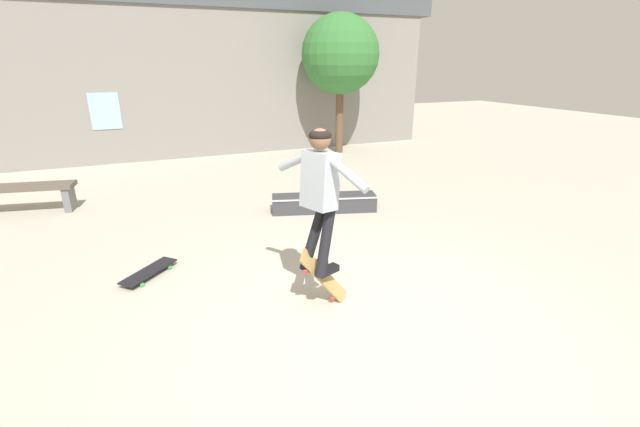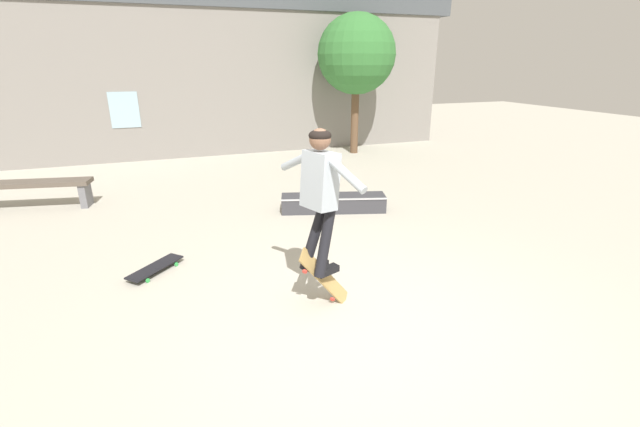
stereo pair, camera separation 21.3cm
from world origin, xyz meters
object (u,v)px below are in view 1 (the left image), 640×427
Objects in this scene: skate_ledge at (324,203)px; skateboard_resting at (149,271)px; park_bench at (15,193)px; skater at (320,189)px; tree_right at (340,55)px; skateboard_flipping at (324,277)px.

skateboard_resting is at bearing -137.78° from skate_ledge.
skater is (3.66, -4.88, 0.95)m from park_bench.
tree_right is 2.01× the size of skate_ledge.
tree_right is 5.81m from skate_ledge.
skateboard_resting is (-1.68, 1.46, -1.26)m from skater.
tree_right reaches higher than skateboard_flipping.
skater is at bearing -85.36° from skateboard_resting.
skateboard_resting is at bearing 118.40° from skater.
skater is at bearing -97.58° from skate_ledge.
skateboard_flipping reaches higher than skate_ledge.
skateboard_resting is at bearing -48.85° from park_bench.
skate_ledge reaches higher than skateboard_resting.
park_bench is 3.95m from skateboard_resting.
park_bench is at bearing 175.15° from skate_ledge.
skateboard_flipping reaches higher than skateboard_resting.
skater reaches higher than skateboard_resting.
skateboard_resting is (-5.51, -5.99, -2.62)m from tree_right.
skate_ledge is 1.24× the size of skater.
skateboard_resting is at bearing 135.76° from skateboard_flipping.
skateboard_flipping is (0.05, 0.01, -1.00)m from skater.
skater is at bearing -177.98° from skateboard_flipping.
skateboard_flipping is (-1.27, -2.87, 0.19)m from skate_ledge.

